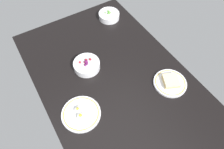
{
  "coord_description": "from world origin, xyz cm",
  "views": [
    {
      "loc": [
        -60.54,
        36.96,
        107.71
      ],
      "look_at": [
        0.0,
        0.0,
        6.0
      ],
      "focal_mm": 32.45,
      "sensor_mm": 36.0,
      "label": 1
    }
  ],
  "objects_px": {
    "plate_sandwich": "(170,82)",
    "bowl_berries": "(87,65)",
    "bowl_peas": "(109,15)",
    "plate_eggs": "(81,114)"
  },
  "relations": [
    {
      "from": "plate_sandwich",
      "to": "bowl_berries",
      "type": "bearing_deg",
      "value": 45.07
    },
    {
      "from": "plate_sandwich",
      "to": "bowl_berries",
      "type": "height_order",
      "value": "bowl_berries"
    },
    {
      "from": "plate_eggs",
      "to": "bowl_berries",
      "type": "height_order",
      "value": "bowl_berries"
    },
    {
      "from": "bowl_peas",
      "to": "plate_eggs",
      "type": "bearing_deg",
      "value": 138.23
    },
    {
      "from": "bowl_berries",
      "to": "bowl_peas",
      "type": "bearing_deg",
      "value": -47.28
    },
    {
      "from": "bowl_berries",
      "to": "plate_eggs",
      "type": "bearing_deg",
      "value": 146.81
    },
    {
      "from": "bowl_peas",
      "to": "bowl_berries",
      "type": "bearing_deg",
      "value": 132.72
    },
    {
      "from": "plate_sandwich",
      "to": "bowl_berries",
      "type": "xyz_separation_m",
      "value": [
        0.37,
        0.37,
        0.01
      ]
    },
    {
      "from": "plate_eggs",
      "to": "plate_sandwich",
      "type": "bearing_deg",
      "value": -100.4
    },
    {
      "from": "plate_sandwich",
      "to": "plate_eggs",
      "type": "bearing_deg",
      "value": 79.6
    }
  ]
}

